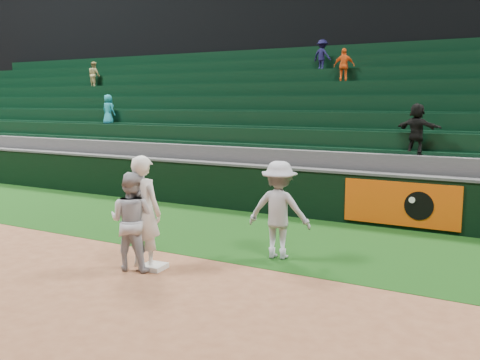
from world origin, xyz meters
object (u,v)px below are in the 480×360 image
Objects in this scene: first_base at (154,267)px; first_baseman at (144,212)px; baserunner at (132,221)px; base_coach at (279,210)px.

first_baseman is (-0.20, 0.01, 0.95)m from first_base.
first_baseman is 0.25m from baserunner.
first_base is at bearing -179.36° from first_baseman.
first_baseman reaches higher than first_base.
baserunner reaches higher than first_base.
first_base is 0.21× the size of base_coach.
first_baseman is 2.46m from base_coach.
first_baseman is at bearing 177.93° from first_base.
base_coach is (1.81, 1.67, -0.08)m from first_baseman.
first_base is 2.48m from base_coach.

